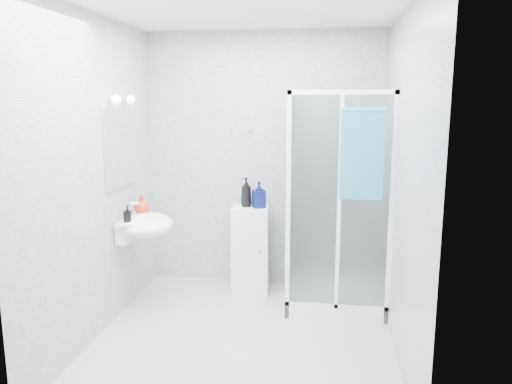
# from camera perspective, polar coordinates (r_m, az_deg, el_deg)

# --- Properties ---
(room) EXTENTS (2.40, 2.60, 2.60)m
(room) POSITION_cam_1_polar(r_m,az_deg,el_deg) (3.86, -1.46, 1.27)
(room) COLOR #BABEC1
(room) RESTS_ON ground
(shower_enclosure) EXTENTS (0.90, 0.95, 2.00)m
(shower_enclosure) POSITION_cam_1_polar(r_m,az_deg,el_deg) (4.76, 8.18, -7.62)
(shower_enclosure) COLOR white
(shower_enclosure) RESTS_ON ground
(wall_basin) EXTENTS (0.46, 0.56, 0.35)m
(wall_basin) POSITION_cam_1_polar(r_m,az_deg,el_deg) (4.65, -12.60, -3.74)
(wall_basin) COLOR white
(wall_basin) RESTS_ON ground
(mirror) EXTENTS (0.02, 0.60, 0.70)m
(mirror) POSITION_cam_1_polar(r_m,az_deg,el_deg) (4.60, -15.28, 4.91)
(mirror) COLOR white
(mirror) RESTS_ON room
(vanity_lights) EXTENTS (0.10, 0.40, 0.08)m
(vanity_lights) POSITION_cam_1_polar(r_m,az_deg,el_deg) (4.57, -14.95, 10.16)
(vanity_lights) COLOR silver
(vanity_lights) RESTS_ON room
(wall_hooks) EXTENTS (0.23, 0.06, 0.03)m
(wall_hooks) POSITION_cam_1_polar(r_m,az_deg,el_deg) (5.10, -1.93, 7.13)
(wall_hooks) COLOR silver
(wall_hooks) RESTS_ON room
(storage_cabinet) EXTENTS (0.39, 0.40, 0.87)m
(storage_cabinet) POSITION_cam_1_polar(r_m,az_deg,el_deg) (5.06, -0.65, -6.54)
(storage_cabinet) COLOR white
(storage_cabinet) RESTS_ON ground
(hand_towel) EXTENTS (0.35, 0.05, 0.75)m
(hand_towel) POSITION_cam_1_polar(r_m,az_deg,el_deg) (4.16, 12.05, 4.51)
(hand_towel) COLOR teal
(hand_towel) RESTS_ON shower_enclosure
(shampoo_bottle_a) EXTENTS (0.15, 0.15, 0.29)m
(shampoo_bottle_a) POSITION_cam_1_polar(r_m,az_deg,el_deg) (4.94, -1.12, -0.03)
(shampoo_bottle_a) COLOR black
(shampoo_bottle_a) RESTS_ON storage_cabinet
(shampoo_bottle_b) EXTENTS (0.15, 0.15, 0.26)m
(shampoo_bottle_b) POSITION_cam_1_polar(r_m,az_deg,el_deg) (4.89, 0.33, -0.31)
(shampoo_bottle_b) COLOR #0C1348
(shampoo_bottle_b) RESTS_ON storage_cabinet
(soap_dispenser_orange) EXTENTS (0.15, 0.15, 0.18)m
(soap_dispenser_orange) POSITION_cam_1_polar(r_m,az_deg,el_deg) (4.79, -12.94, -1.40)
(soap_dispenser_orange) COLOR #B72915
(soap_dispenser_orange) RESTS_ON wall_basin
(soap_dispenser_black) EXTENTS (0.08, 0.08, 0.14)m
(soap_dispenser_black) POSITION_cam_1_polar(r_m,az_deg,el_deg) (4.52, -14.48, -2.45)
(soap_dispenser_black) COLOR black
(soap_dispenser_black) RESTS_ON wall_basin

